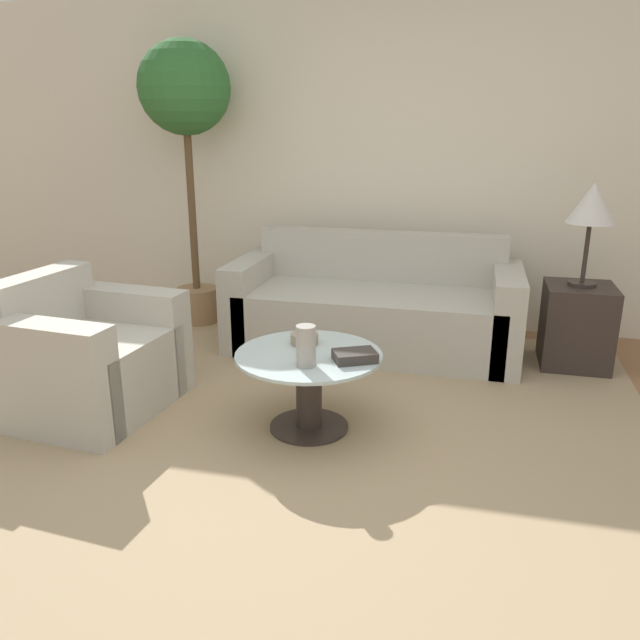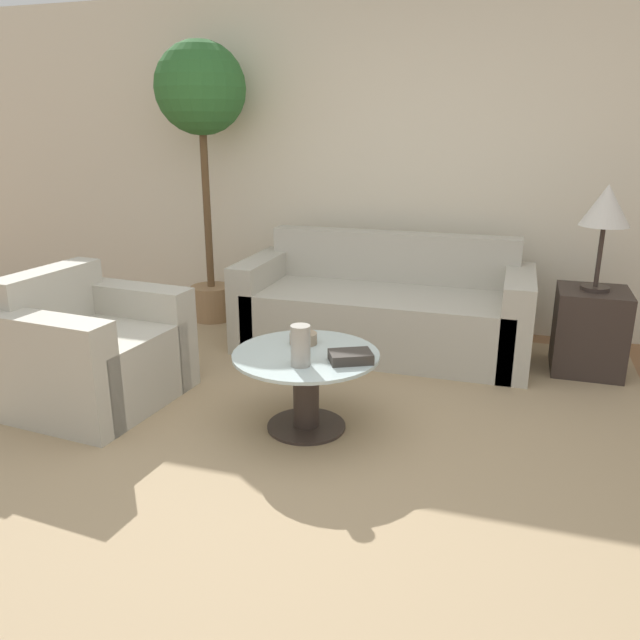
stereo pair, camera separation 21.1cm
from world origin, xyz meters
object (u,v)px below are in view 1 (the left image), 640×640
sofa_main (374,309)px  table_lamp (592,206)px  potted_plant (186,110)px  vase (306,346)px  armchair (83,360)px  coffee_table (309,381)px  bowl (304,339)px  book_stack (355,356)px

sofa_main → table_lamp: size_ratio=3.05×
sofa_main → potted_plant: size_ratio=0.93×
sofa_main → vase: bearing=-93.5°
armchair → table_lamp: (2.88, 1.40, 0.81)m
coffee_table → vase: 0.32m
table_lamp → potted_plant: size_ratio=0.31×
potted_plant → vase: 2.61m
bowl → coffee_table: bearing=-66.2°
sofa_main → bowl: bearing=-98.5°
table_lamp → bowl: size_ratio=4.48×
sofa_main → vase: sofa_main is taller
vase → bowl: 0.34m
table_lamp → book_stack: table_lamp is taller
potted_plant → coffee_table: bearing=-49.7°
vase → coffee_table: bearing=100.3°
armchair → potted_plant: 2.21m
armchair → vase: (1.38, -0.13, 0.26)m
sofa_main → coffee_table: 1.43m
coffee_table → potted_plant: bearing=130.3°
potted_plant → bowl: 2.38m
armchair → vase: armchair is taller
coffee_table → potted_plant: size_ratio=0.35×
table_lamp → vase: size_ratio=3.22×
coffee_table → potted_plant: 2.60m
armchair → book_stack: 1.62m
book_stack → potted_plant: bearing=107.6°
vase → book_stack: bearing=29.1°
armchair → potted_plant: potted_plant is taller
armchair → potted_plant: (-0.06, 1.70, 1.41)m
bowl → book_stack: 0.37m
table_lamp → armchair: bearing=-154.1°
vase → table_lamp: bearing=45.6°
book_stack → armchair: bearing=153.0°
sofa_main → bowl: size_ratio=13.67×
book_stack → table_lamp: bearing=21.1°
coffee_table → armchair: bearing=-178.3°
sofa_main → bowl: (-0.19, -1.28, 0.19)m
sofa_main → table_lamp: (1.41, -0.06, 0.81)m
sofa_main → table_lamp: table_lamp is taller
sofa_main → armchair: size_ratio=2.09×
bowl → book_stack: (0.32, -0.19, -0.00)m
potted_plant → bowl: potted_plant is taller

